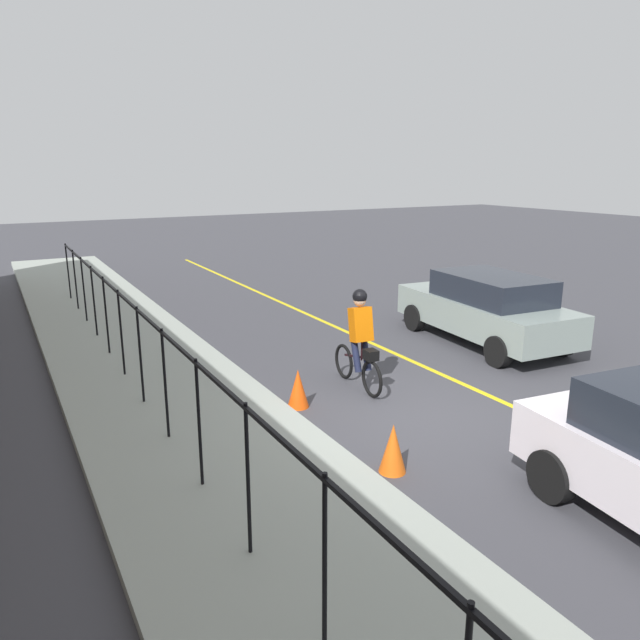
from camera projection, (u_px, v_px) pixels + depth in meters
The scene contains 8 objects.
ground_plane at pixel (423, 418), 9.45m from camera, with size 80.00×80.00×0.00m, color #3D3D43.
lane_line_centre at pixel (496, 399), 10.20m from camera, with size 36.00×0.12×0.01m, color yellow.
sidewalk at pixel (220, 464), 7.82m from camera, with size 40.00×3.20×0.15m, color #949C92.
iron_fence at pixel (164, 360), 8.16m from camera, with size 20.99×0.04×1.60m.
cyclist_lead at pixel (360, 340), 10.46m from camera, with size 1.71×0.38×1.83m.
patrol_sedan at pixel (486, 307), 13.25m from camera, with size 4.53×2.21×1.58m.
traffic_cone_near at pixel (298, 388), 9.79m from camera, with size 0.36×0.36×0.65m, color #F34D0E.
traffic_cone_far at pixel (393, 448), 7.70m from camera, with size 0.36×0.36×0.67m, color orange.
Camera 1 is at (-6.83, 5.71, 3.89)m, focal length 33.27 mm.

